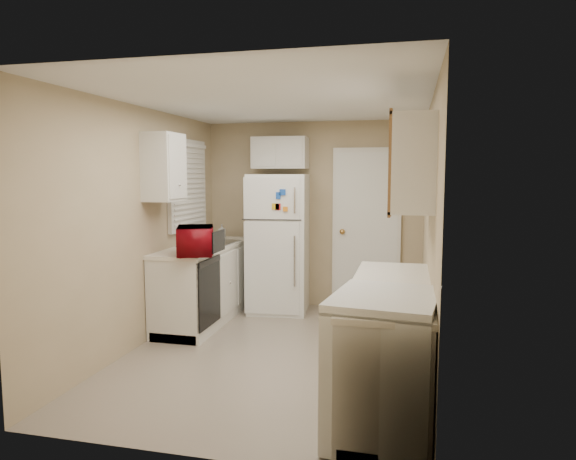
# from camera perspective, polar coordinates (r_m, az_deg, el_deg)

# --- Properties ---
(floor) EXTENTS (3.80, 3.80, 0.00)m
(floor) POSITION_cam_1_polar(r_m,az_deg,el_deg) (5.12, -1.33, -13.50)
(floor) COLOR #A99B89
(floor) RESTS_ON ground
(ceiling) EXTENTS (3.80, 3.80, 0.00)m
(ceiling) POSITION_cam_1_polar(r_m,az_deg,el_deg) (4.87, -1.40, 14.14)
(ceiling) COLOR white
(ceiling) RESTS_ON floor
(wall_left) EXTENTS (3.80, 3.80, 0.00)m
(wall_left) POSITION_cam_1_polar(r_m,az_deg,el_deg) (5.38, -15.94, 0.34)
(wall_left) COLOR tan
(wall_left) RESTS_ON floor
(wall_right) EXTENTS (3.80, 3.80, 0.00)m
(wall_right) POSITION_cam_1_polar(r_m,az_deg,el_deg) (4.70, 15.38, -0.46)
(wall_right) COLOR tan
(wall_right) RESTS_ON floor
(wall_back) EXTENTS (2.80, 2.80, 0.00)m
(wall_back) POSITION_cam_1_polar(r_m,az_deg,el_deg) (6.70, 2.77, 1.69)
(wall_back) COLOR tan
(wall_back) RESTS_ON floor
(wall_front) EXTENTS (2.80, 2.80, 0.00)m
(wall_front) POSITION_cam_1_polar(r_m,az_deg,el_deg) (3.07, -10.44, -3.79)
(wall_front) COLOR tan
(wall_front) RESTS_ON floor
(left_counter) EXTENTS (0.60, 1.80, 0.90)m
(left_counter) POSITION_cam_1_polar(r_m,az_deg,el_deg) (6.17, -9.17, -5.83)
(left_counter) COLOR silver
(left_counter) RESTS_ON floor
(dishwasher) EXTENTS (0.03, 0.58, 0.72)m
(dishwasher) POSITION_cam_1_polar(r_m,az_deg,el_deg) (5.51, -8.78, -6.85)
(dishwasher) COLOR black
(dishwasher) RESTS_ON floor
(sink) EXTENTS (0.54, 0.74, 0.16)m
(sink) POSITION_cam_1_polar(r_m,az_deg,el_deg) (6.23, -8.71, -1.87)
(sink) COLOR gray
(sink) RESTS_ON left_counter
(microwave) EXTENTS (0.60, 0.47, 0.35)m
(microwave) POSITION_cam_1_polar(r_m,az_deg,el_deg) (5.36, -10.24, -1.15)
(microwave) COLOR maroon
(microwave) RESTS_ON left_counter
(soap_bottle) EXTENTS (0.09, 0.09, 0.18)m
(soap_bottle) POSITION_cam_1_polar(r_m,az_deg,el_deg) (6.74, -7.36, -0.03)
(soap_bottle) COLOR silver
(soap_bottle) RESTS_ON left_counter
(window_blinds) EXTENTS (0.10, 0.98, 1.08)m
(window_blinds) POSITION_cam_1_polar(r_m,az_deg,el_deg) (6.28, -11.03, 4.93)
(window_blinds) COLOR silver
(window_blinds) RESTS_ON wall_left
(upper_cabinet_left) EXTENTS (0.30, 0.45, 0.70)m
(upper_cabinet_left) POSITION_cam_1_polar(r_m,az_deg,el_deg) (5.48, -13.62, 6.79)
(upper_cabinet_left) COLOR silver
(upper_cabinet_left) RESTS_ON wall_left
(refrigerator) EXTENTS (0.77, 0.75, 1.73)m
(refrigerator) POSITION_cam_1_polar(r_m,az_deg,el_deg) (6.46, -1.01, -1.48)
(refrigerator) COLOR white
(refrigerator) RESTS_ON floor
(cabinet_over_fridge) EXTENTS (0.70, 0.30, 0.40)m
(cabinet_over_fridge) POSITION_cam_1_polar(r_m,az_deg,el_deg) (6.62, -0.87, 8.57)
(cabinet_over_fridge) COLOR silver
(cabinet_over_fridge) RESTS_ON wall_back
(interior_door) EXTENTS (0.86, 0.06, 2.08)m
(interior_door) POSITION_cam_1_polar(r_m,az_deg,el_deg) (6.58, 8.70, -0.03)
(interior_door) COLOR white
(interior_door) RESTS_ON floor
(right_counter) EXTENTS (0.60, 2.00, 0.90)m
(right_counter) POSITION_cam_1_polar(r_m,az_deg,el_deg) (4.07, 11.14, -12.19)
(right_counter) COLOR silver
(right_counter) RESTS_ON floor
(stove) EXTENTS (0.74, 0.87, 0.97)m
(stove) POSITION_cam_1_polar(r_m,az_deg,el_deg) (3.51, 10.60, -14.65)
(stove) COLOR white
(stove) RESTS_ON floor
(upper_cabinet_right) EXTENTS (0.30, 1.20, 0.70)m
(upper_cabinet_right) POSITION_cam_1_polar(r_m,az_deg,el_deg) (4.17, 13.78, 7.03)
(upper_cabinet_right) COLOR silver
(upper_cabinet_right) RESTS_ON wall_right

